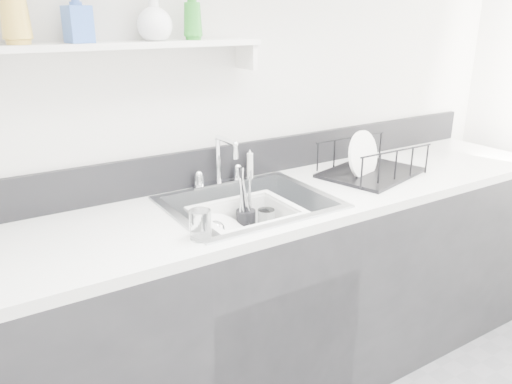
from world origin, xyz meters
TOP-DOWN VIEW (x-y plane):
  - counter_run at (0.00, 1.19)m, footprint 3.20×0.62m
  - backsplash at (0.00, 1.49)m, footprint 3.20×0.02m
  - sink at (0.00, 1.19)m, footprint 0.64×0.52m
  - faucet at (0.00, 1.44)m, footprint 0.26×0.18m
  - side_sprayer at (0.16, 1.44)m, footprint 0.03×0.03m
  - wall_shelf at (-0.35, 1.42)m, footprint 1.00×0.16m
  - wash_tub at (-0.03, 1.16)m, footprint 0.43×0.37m
  - plate_stack at (-0.12, 1.19)m, footprint 0.28×0.27m
  - utensil_cup at (0.01, 1.24)m, footprint 0.08×0.08m
  - ladle at (-0.08, 1.16)m, footprint 0.31×0.25m
  - tumbler_in_tub at (0.09, 1.20)m, footprint 0.09×0.09m
  - tumbler_counter at (-0.31, 0.99)m, footprint 0.09×0.09m
  - dish_rack at (0.67, 1.21)m, footprint 0.52×0.44m
  - bowl_small at (0.07, 1.13)m, footprint 0.11×0.11m
  - soap_bottle_a at (-0.72, 1.41)m, footprint 0.09×0.09m
  - soap_bottle_b at (-0.53, 1.40)m, footprint 0.09×0.09m
  - soap_bottle_c at (-0.26, 1.40)m, footprint 0.13×0.13m
  - soap_bottle_d at (-0.11, 1.41)m, footprint 0.08×0.08m

SIDE VIEW (x-z plane):
  - counter_run at x=0.00m, z-range 0.00..0.92m
  - bowl_small at x=0.07m, z-range 0.77..0.80m
  - plate_stack at x=-0.12m, z-range 0.74..0.85m
  - ladle at x=-0.08m, z-range 0.77..0.85m
  - tumbler_in_tub at x=0.09m, z-range 0.77..0.87m
  - utensil_cup at x=0.01m, z-range 0.69..0.96m
  - wash_tub at x=-0.03m, z-range 0.75..0.90m
  - sink at x=0.00m, z-range 0.73..0.93m
  - tumbler_counter at x=-0.31m, z-range 0.92..1.02m
  - faucet at x=0.00m, z-range 0.87..1.09m
  - side_sprayer at x=0.16m, z-range 0.92..1.06m
  - dish_rack at x=0.67m, z-range 0.92..1.08m
  - backsplash at x=0.00m, z-range 0.92..1.08m
  - wall_shelf at x=-0.35m, z-range 1.45..1.57m
  - soap_bottle_c at x=-0.26m, z-range 1.53..1.69m
  - soap_bottle_b at x=-0.53m, z-range 1.53..1.71m
  - soap_bottle_d at x=-0.11m, z-range 1.53..1.72m
  - soap_bottle_a at x=-0.72m, z-range 1.53..1.77m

